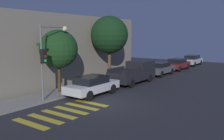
# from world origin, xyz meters

# --- Properties ---
(ground_plane) EXTENTS (60.00, 60.00, 0.00)m
(ground_plane) POSITION_xyz_m (0.00, 0.00, 0.00)
(ground_plane) COLOR #28282D
(sidewalk) EXTENTS (26.00, 2.33, 0.14)m
(sidewalk) POSITION_xyz_m (0.00, 4.36, 0.07)
(sidewalk) COLOR gray
(sidewalk) RESTS_ON ground
(building_row) EXTENTS (26.00, 6.00, 6.13)m
(building_row) POSITION_xyz_m (0.00, 8.93, 3.06)
(building_row) COLOR gray
(building_row) RESTS_ON ground
(crosswalk) EXTENTS (5.13, 2.60, 0.00)m
(crosswalk) POSITION_xyz_m (-2.61, 0.80, 0.00)
(crosswalk) COLOR gold
(crosswalk) RESTS_ON ground
(traffic_light_pole) EXTENTS (2.60, 0.56, 5.06)m
(traffic_light_pole) POSITION_xyz_m (-1.49, 3.37, 3.38)
(traffic_light_pole) COLOR slate
(traffic_light_pole) RESTS_ON ground
(sedan_near_corner) EXTENTS (4.34, 1.88, 1.44)m
(sedan_near_corner) POSITION_xyz_m (1.34, 2.10, 0.77)
(sedan_near_corner) COLOR silver
(sedan_near_corner) RESTS_ON ground
(pickup_truck) EXTENTS (5.26, 2.06, 1.96)m
(pickup_truck) POSITION_xyz_m (7.31, 2.10, 0.99)
(pickup_truck) COLOR black
(pickup_truck) RESTS_ON ground
(sedan_middle) EXTENTS (4.34, 1.86, 1.42)m
(sedan_middle) POSITION_xyz_m (12.76, 2.10, 0.77)
(sedan_middle) COLOR #4C5156
(sedan_middle) RESTS_ON ground
(sedan_far_end) EXTENTS (4.55, 1.85, 1.45)m
(sedan_far_end) POSITION_xyz_m (17.98, 2.10, 0.78)
(sedan_far_end) COLOR maroon
(sedan_far_end) RESTS_ON ground
(sedan_tail_of_row) EXTENTS (4.55, 1.75, 1.50)m
(sedan_tail_of_row) POSITION_xyz_m (23.71, 2.10, 0.80)
(sedan_tail_of_row) COLOR #B7BABF
(sedan_tail_of_row) RESTS_ON ground
(tree_near_corner) EXTENTS (2.83, 2.83, 4.78)m
(tree_near_corner) POSITION_xyz_m (0.30, 4.39, 3.36)
(tree_near_corner) COLOR #42301E
(tree_near_corner) RESTS_ON ground
(tree_midblock) EXTENTS (3.48, 3.48, 6.14)m
(tree_midblock) POSITION_xyz_m (6.59, 4.39, 4.38)
(tree_midblock) COLOR brown
(tree_midblock) RESTS_ON ground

